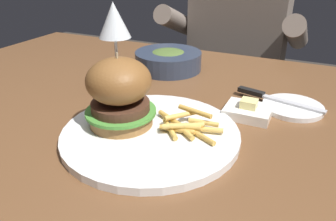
{
  "coord_description": "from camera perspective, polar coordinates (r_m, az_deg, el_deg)",
  "views": [
    {
      "loc": [
        0.28,
        -0.57,
        1.04
      ],
      "look_at": [
        0.06,
        -0.1,
        0.78
      ],
      "focal_mm": 35.0,
      "sensor_mm": 36.0,
      "label": 1
    }
  ],
  "objects": [
    {
      "name": "bread_plate",
      "position": [
        0.73,
        20.89,
        0.55
      ],
      "size": [
        0.12,
        0.12,
        0.01
      ],
      "primitive_type": "cylinder",
      "color": "white",
      "rests_on": "dining_table"
    },
    {
      "name": "burger_sandwich",
      "position": [
        0.58,
        -8.44,
        3.13
      ],
      "size": [
        0.13,
        0.13,
        0.13
      ],
      "color": "#9E6B38",
      "rests_on": "main_plate"
    },
    {
      "name": "soup_bowl",
      "position": [
        0.92,
        0.04,
        8.82
      ],
      "size": [
        0.18,
        0.18,
        0.06
      ],
      "color": "#2D384C",
      "rests_on": "dining_table"
    },
    {
      "name": "table_knife",
      "position": [
        0.74,
        17.49,
        2.19
      ],
      "size": [
        0.19,
        0.06,
        0.01
      ],
      "color": "silver",
      "rests_on": "bread_plate"
    },
    {
      "name": "wine_glass",
      "position": [
        0.76,
        -9.35,
        14.63
      ],
      "size": [
        0.07,
        0.07,
        0.2
      ],
      "color": "silver",
      "rests_on": "dining_table"
    },
    {
      "name": "butter_dish",
      "position": [
        0.67,
        13.76,
        -0.07
      ],
      "size": [
        0.09,
        0.07,
        0.04
      ],
      "color": "white",
      "rests_on": "dining_table"
    },
    {
      "name": "main_plate",
      "position": [
        0.58,
        -3.04,
        -4.06
      ],
      "size": [
        0.32,
        0.32,
        0.01
      ],
      "primitive_type": "cylinder",
      "color": "white",
      "rests_on": "dining_table"
    },
    {
      "name": "fries_pile",
      "position": [
        0.58,
        3.17,
        -2.46
      ],
      "size": [
        0.13,
        0.09,
        0.03
      ],
      "color": "gold",
      "rests_on": "main_plate"
    },
    {
      "name": "diner_person",
      "position": [
        1.41,
        11.47,
        5.86
      ],
      "size": [
        0.51,
        0.36,
        1.18
      ],
      "color": "#282833",
      "rests_on": "ground"
    },
    {
      "name": "dining_table",
      "position": [
        0.74,
        -0.63,
        -4.86
      ],
      "size": [
        1.4,
        0.88,
        0.74
      ],
      "color": "brown",
      "rests_on": "ground"
    }
  ]
}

